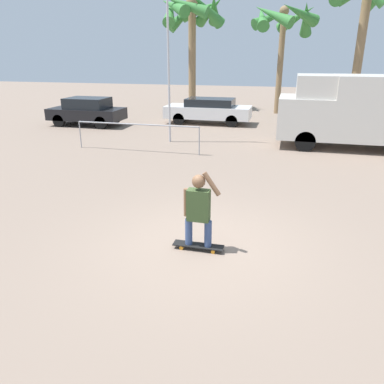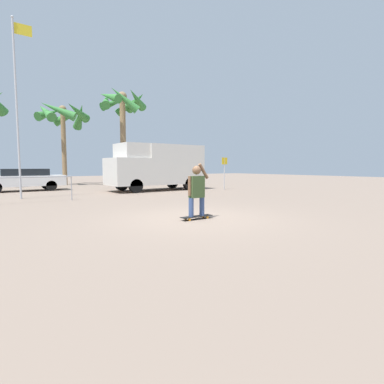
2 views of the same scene
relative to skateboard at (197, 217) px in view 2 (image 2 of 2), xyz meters
name	(u,v)px [view 2 (image 2 of 2)]	position (x,y,z in m)	size (l,w,h in m)	color
ground_plane	(194,218)	(0.05, 0.19, -0.08)	(80.00, 80.00, 0.00)	gray
skateboard	(197,217)	(0.00, 0.00, 0.00)	(0.98, 0.23, 0.09)	black
person_skateboarder	(197,188)	(0.00, 0.00, 0.82)	(0.70, 0.25, 1.49)	#384C7A
camper_van	(157,165)	(4.10, 9.68, 1.46)	(5.88, 2.29, 2.81)	black
parked_car_white	(23,179)	(-2.76, 13.83, 0.65)	(4.58, 1.76, 1.34)	black
palm_tree_near_van	(123,106)	(4.86, 16.73, 6.26)	(3.99, 4.04, 7.71)	#8E704C
palm_tree_center_background	(63,116)	(0.72, 18.62, 5.35)	(4.15, 4.21, 6.55)	#8E704C
flagpole	(17,101)	(-3.37, 8.95, 4.32)	(0.81, 0.12, 8.04)	#B7B7BC
street_sign	(224,169)	(7.93, 7.74, 1.26)	(0.44, 0.06, 2.05)	#B7B7BC
plaza_railing_segment	(6,181)	(-4.10, 7.01, 0.84)	(4.94, 0.05, 1.08)	#99999E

